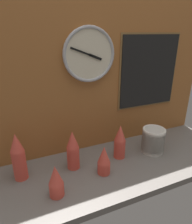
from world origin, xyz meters
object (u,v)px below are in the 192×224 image
object	(u,v)px
cup_stack_center	(104,160)
cup_stack_center_right	(120,142)
bowl_stack_right	(153,140)
menu_board	(149,72)
cup_stack_far_left	(18,157)
cup_stack_center_left	(73,150)
wall_clock	(89,55)
cup_stack_left	(56,181)

from	to	relation	value
cup_stack_center	cup_stack_center_right	xyz separation A→B (cm)	(16.25, 10.57, 2.58)
cup_stack_center_right	bowl_stack_right	distance (cm)	24.37
cup_stack_center	menu_board	world-z (taller)	menu_board
cup_stack_far_left	bowl_stack_right	xyz separation A→B (cm)	(84.59, -6.89, -5.10)
cup_stack_center_left	cup_stack_center_right	bearing A→B (deg)	-2.34
cup_stack_far_left	cup_stack_center	xyz separation A→B (cm)	(44.30, -14.36, -5.16)
wall_clock	menu_board	bearing A→B (deg)	1.12
cup_stack_center_left	cup_stack_left	size ratio (longest dim) A/B	1.39
cup_stack_center_right	cup_stack_left	bearing A→B (deg)	-159.68
cup_stack_center	bowl_stack_right	bearing A→B (deg)	10.51
cup_stack_far_left	bowl_stack_right	world-z (taller)	cup_stack_far_left
cup_stack_far_left	cup_stack_center_left	size ratio (longest dim) A/B	1.14
cup_stack_far_left	cup_stack_left	bearing A→B (deg)	-53.14
cup_stack_left	wall_clock	size ratio (longest dim) A/B	0.53
cup_stack_center_left	cup_stack_center	bearing A→B (deg)	-39.06
cup_stack_center_right	wall_clock	world-z (taller)	wall_clock
cup_stack_far_left	cup_stack_center_right	xyz separation A→B (cm)	(60.55, -3.79, -2.58)
bowl_stack_right	wall_clock	size ratio (longest dim) A/B	0.52
bowl_stack_right	cup_stack_far_left	bearing A→B (deg)	175.35
wall_clock	cup_stack_left	bearing A→B (deg)	-132.78
cup_stack_center	cup_stack_center_right	bearing A→B (deg)	33.06
cup_stack_left	wall_clock	distance (cm)	72.36
cup_stack_center	menu_board	xyz separation A→B (cm)	(48.28, 29.22, 41.64)
cup_stack_far_left	cup_stack_center	world-z (taller)	cup_stack_far_left
cup_stack_left	menu_board	world-z (taller)	menu_board
cup_stack_center_left	wall_clock	bearing A→B (deg)	43.19
cup_stack_center_right	wall_clock	xyz separation A→B (cm)	(-13.25, 17.76, 52.45)
bowl_stack_right	menu_board	distance (cm)	47.60
cup_stack_center	wall_clock	bearing A→B (deg)	83.97
cup_stack_center	cup_stack_center_right	size ratio (longest dim) A/B	0.77
cup_stack_center_right	cup_stack_center_left	bearing A→B (deg)	177.66
cup_stack_far_left	cup_stack_center_right	world-z (taller)	cup_stack_far_left
cup_stack_far_left	wall_clock	distance (cm)	70.14
bowl_stack_right	cup_stack_center	bearing A→B (deg)	-169.49
bowl_stack_right	menu_board	xyz separation A→B (cm)	(7.99, 21.74, 41.58)
menu_board	cup_stack_center_right	bearing A→B (deg)	-149.80
cup_stack_center	menu_board	bearing A→B (deg)	31.18
wall_clock	menu_board	distance (cm)	47.24
cup_stack_far_left	cup_stack_center_right	size ratio (longest dim) A/B	1.23
cup_stack_center	bowl_stack_right	world-z (taller)	cup_stack_center
cup_stack_left	menu_board	xyz separation A→B (cm)	(77.21, 35.37, 41.64)
cup_stack_center_left	cup_stack_left	bearing A→B (deg)	-128.56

